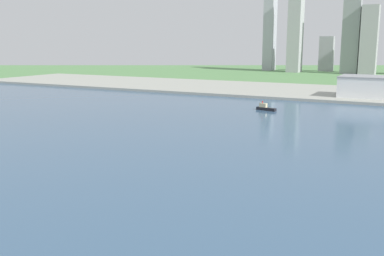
% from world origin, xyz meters
% --- Properties ---
extents(ground_plane, '(2400.00, 2400.00, 0.00)m').
position_xyz_m(ground_plane, '(0.00, 300.00, 0.00)').
color(ground_plane, '#578850').
extents(water_bay, '(840.00, 360.00, 0.15)m').
position_xyz_m(water_bay, '(0.00, 240.00, 0.07)').
color(water_bay, '#385675').
rests_on(water_bay, ground).
extents(industrial_pier, '(840.00, 140.00, 2.50)m').
position_xyz_m(industrial_pier, '(0.00, 490.00, 1.25)').
color(industrial_pier, '#9C9E93').
rests_on(industrial_pier, ground).
extents(tugboat_small, '(16.30, 7.03, 6.90)m').
position_xyz_m(tugboat_small, '(-14.41, 355.03, 2.03)').
color(tugboat_small, black).
rests_on(tugboat_small, water_bay).
extents(warehouse_main, '(52.76, 39.45, 18.46)m').
position_xyz_m(warehouse_main, '(47.80, 460.43, 11.75)').
color(warehouse_main, white).
rests_on(warehouse_main, industrial_pier).
extents(distant_skyline, '(283.04, 72.63, 139.25)m').
position_xyz_m(distant_skyline, '(-38.03, 812.66, 58.41)').
color(distant_skyline, '#A8A8B5').
rests_on(distant_skyline, ground).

